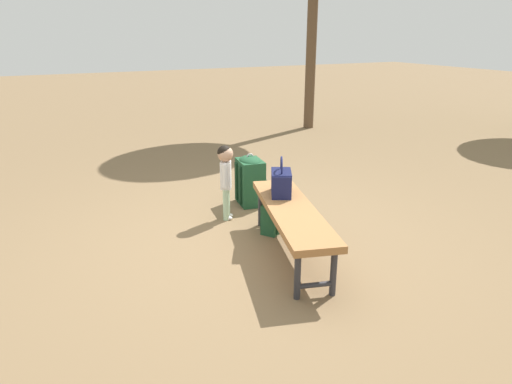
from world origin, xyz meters
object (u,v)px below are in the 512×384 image
Objects in this scene: handbag at (281,182)px; child_standing at (226,171)px; park_bench at (292,214)px; backpack_small at (272,216)px; backpack_large at (250,179)px.

handbag is 0.74m from child_standing.
child_standing is (1.04, 0.19, 0.14)m from park_bench.
backpack_small is (0.14, 0.01, -0.40)m from handbag.
handbag reaches higher than child_standing.
handbag is at bearing -174.34° from backpack_small.
park_bench is 2.05× the size of child_standing.
park_bench is at bearing 166.06° from handbag.
child_standing is at bearing 124.59° from backpack_large.
park_bench is 1.06m from child_standing.
park_bench is 2.74× the size of backpack_large.
backpack_large is at bearing -8.74° from handbag.
backpack_large is (0.29, -0.43, -0.23)m from child_standing.
child_standing is 0.70m from backpack_small.
backpack_small is at bearing 168.89° from backpack_large.
backpack_large is (0.98, -0.15, -0.28)m from handbag.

